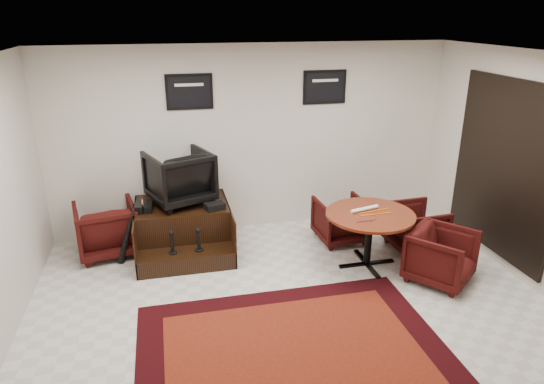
{
  "coord_description": "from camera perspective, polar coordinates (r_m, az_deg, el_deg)",
  "views": [
    {
      "loc": [
        -1.3,
        -4.47,
        3.23
      ],
      "look_at": [
        -0.07,
        0.9,
        1.15
      ],
      "focal_mm": 32.0,
      "sensor_mm": 36.0,
      "label": 1
    }
  ],
  "objects": [
    {
      "name": "area_rug",
      "position": [
        5.12,
        2.64,
        -18.39
      ],
      "size": [
        3.1,
        2.33,
        0.01
      ],
      "color": "black",
      "rests_on": "ground"
    },
    {
      "name": "polish_kit",
      "position": [
        6.67,
        -6.75,
        -1.68
      ],
      "size": [
        0.3,
        0.25,
        0.09
      ],
      "primitive_type": "cube",
      "rotation": [
        0.0,
        0.0,
        0.3
      ],
      "color": "black",
      "rests_on": "shine_podium"
    },
    {
      "name": "table_chair_back",
      "position": [
        7.22,
        8.1,
        -3.03
      ],
      "size": [
        0.73,
        0.69,
        0.71
      ],
      "primitive_type": "imported",
      "rotation": [
        0.0,
        0.0,
        3.2
      ],
      "color": "black",
      "rests_on": "ground"
    },
    {
      "name": "shoes_pair",
      "position": [
        6.81,
        -14.84,
        -1.69
      ],
      "size": [
        0.24,
        0.3,
        0.11
      ],
      "color": "black",
      "rests_on": "shine_podium"
    },
    {
      "name": "table_clutter",
      "position": [
        6.39,
        11.85,
        -2.54
      ],
      "size": [
        0.57,
        0.34,
        0.01
      ],
      "color": "orange",
      "rests_on": "meeting_table"
    },
    {
      "name": "room_shell",
      "position": [
        5.11,
        7.2,
        4.07
      ],
      "size": [
        6.02,
        5.02,
        2.81
      ],
      "color": "beige",
      "rests_on": "ground"
    },
    {
      "name": "armchair_side",
      "position": [
        7.13,
        -18.94,
        -3.84
      ],
      "size": [
        0.92,
        0.88,
        0.81
      ],
      "primitive_type": "imported",
      "rotation": [
        0.0,
        0.0,
        3.33
      ],
      "color": "black",
      "rests_on": "ground"
    },
    {
      "name": "meeting_table",
      "position": [
        6.45,
        11.45,
        -3.21
      ],
      "size": [
        1.15,
        1.15,
        0.75
      ],
      "color": "#4C1A0A",
      "rests_on": "ground"
    },
    {
      "name": "paper_roll",
      "position": [
        6.48,
        10.84,
        -1.96
      ],
      "size": [
        0.42,
        0.15,
        0.05
      ],
      "primitive_type": "cylinder",
      "rotation": [
        0.0,
        1.57,
        0.25
      ],
      "color": "white",
      "rests_on": "meeting_table"
    },
    {
      "name": "table_chair_window",
      "position": [
        7.2,
        16.62,
        -3.75
      ],
      "size": [
        0.69,
        0.73,
        0.72
      ],
      "primitive_type": "imported",
      "rotation": [
        0.0,
        0.0,
        1.62
      ],
      "color": "black",
      "rests_on": "ground"
    },
    {
      "name": "shine_podium",
      "position": [
        7.02,
        -10.39,
        -4.31
      ],
      "size": [
        1.3,
        1.33,
        0.67
      ],
      "color": "black",
      "rests_on": "ground"
    },
    {
      "name": "umbrella_black",
      "position": [
        6.79,
        -16.72,
        -5.01
      ],
      "size": [
        0.29,
        0.11,
        0.78
      ],
      "primitive_type": null,
      "color": "black",
      "rests_on": "ground"
    },
    {
      "name": "umbrella_hooked",
      "position": [
        6.96,
        -16.69,
        -4.26
      ],
      "size": [
        0.3,
        0.11,
        0.8
      ],
      "primitive_type": null,
      "color": "black",
      "rests_on": "ground"
    },
    {
      "name": "ground",
      "position": [
        5.66,
        2.8,
        -14.13
      ],
      "size": [
        6.0,
        6.0,
        0.0
      ],
      "primitive_type": "plane",
      "color": "silver",
      "rests_on": "ground"
    },
    {
      "name": "table_chair_corner",
      "position": [
        6.45,
        19.31,
        -6.89
      ],
      "size": [
        0.99,
        0.99,
        0.75
      ],
      "primitive_type": "imported",
      "rotation": [
        0.0,
        0.0,
        0.69
      ],
      "color": "black",
      "rests_on": "ground"
    },
    {
      "name": "shine_chair",
      "position": [
        6.87,
        -10.86,
        2.03
      ],
      "size": [
        1.02,
        0.99,
        0.83
      ],
      "primitive_type": "imported",
      "rotation": [
        0.0,
        0.0,
        3.5
      ],
      "color": "black",
      "rests_on": "shine_podium"
    }
  ]
}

